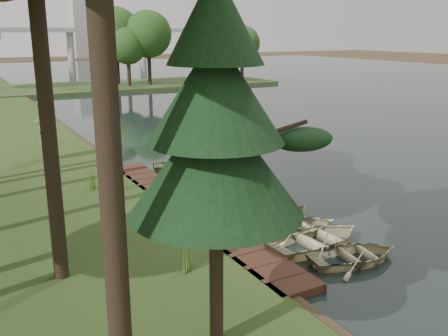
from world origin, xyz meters
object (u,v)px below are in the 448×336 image
rowboat_1 (317,237)px  rowboat_0 (355,253)px  stored_rowboat (50,154)px  pine_tree (216,121)px  boardwalk (187,211)px  rowboat_2 (293,226)px

rowboat_1 → rowboat_0: bearing=-171.2°
rowboat_0 → rowboat_1: (-0.36, 1.52, 0.07)m
stored_rowboat → pine_tree: 20.93m
boardwalk → rowboat_2: (2.48, -4.06, 0.27)m
rowboat_2 → stored_rowboat: stored_rowboat is taller
boardwalk → rowboat_1: size_ratio=4.16×
rowboat_1 → pine_tree: size_ratio=0.46×
stored_rowboat → pine_tree: (0.13, -20.33, 4.99)m
rowboat_0 → stored_rowboat: (-6.38, 18.27, 0.22)m
pine_tree → boardwalk: bearing=69.4°
boardwalk → rowboat_1: rowboat_1 is taller
rowboat_0 → pine_tree: bearing=117.0°
boardwalk → pine_tree: (-3.36, -8.97, 5.45)m
stored_rowboat → pine_tree: bearing=-145.9°
rowboat_1 → rowboat_2: size_ratio=1.08×
boardwalk → pine_tree: bearing=-110.6°
rowboat_1 → pine_tree: (-5.89, -3.57, 5.15)m
pine_tree → rowboat_2: bearing=40.0°
rowboat_0 → stored_rowboat: 19.35m
rowboat_1 → pine_tree: pine_tree is taller
boardwalk → rowboat_2: size_ratio=4.49×
rowboat_1 → stored_rowboat: size_ratio=1.32×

